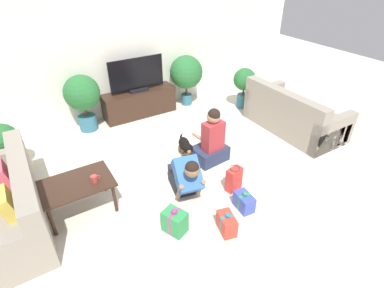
{
  "coord_description": "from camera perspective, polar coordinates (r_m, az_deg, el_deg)",
  "views": [
    {
      "loc": [
        -1.81,
        -2.94,
        2.85
      ],
      "look_at": [
        0.14,
        0.23,
        0.45
      ],
      "focal_mm": 28.0,
      "sensor_mm": 36.0,
      "label": 1
    }
  ],
  "objects": [
    {
      "name": "potted_plant_back_left",
      "position": [
        5.75,
        -20.13,
        8.56
      ],
      "size": [
        0.63,
        0.63,
        1.06
      ],
      "color": "#336B84",
      "rests_on": "ground_plane"
    },
    {
      "name": "potted_plant_corner_right",
      "position": [
        6.46,
        9.92,
        11.42
      ],
      "size": [
        0.46,
        0.46,
        0.85
      ],
      "color": "#336B84",
      "rests_on": "ground_plane"
    },
    {
      "name": "gift_box_a",
      "position": [
        3.71,
        6.62,
        -14.8
      ],
      "size": [
        0.23,
        0.31,
        0.29
      ],
      "rotation": [
        0.0,
        0.0,
        -0.24
      ],
      "color": "red",
      "rests_on": "ground_plane"
    },
    {
      "name": "gift_box_c",
      "position": [
        3.67,
        -3.31,
        -14.53
      ],
      "size": [
        0.29,
        0.33,
        0.35
      ],
      "rotation": [
        0.0,
        0.0,
        0.4
      ],
      "color": "#2D934C",
      "rests_on": "ground_plane"
    },
    {
      "name": "person_sitting",
      "position": [
        4.68,
        3.7,
        0.38
      ],
      "size": [
        0.55,
        0.51,
        0.93
      ],
      "rotation": [
        0.0,
        0.0,
        3.23
      ],
      "color": "#283351",
      "rests_on": "ground_plane"
    },
    {
      "name": "coffee_table",
      "position": [
        3.99,
        -21.14,
        -7.55
      ],
      "size": [
        0.88,
        0.59,
        0.47
      ],
      "color": "#382319",
      "rests_on": "ground_plane"
    },
    {
      "name": "tv_console",
      "position": [
        6.22,
        -9.94,
        7.72
      ],
      "size": [
        1.46,
        0.41,
        0.53
      ],
      "color": "#382319",
      "rests_on": "ground_plane"
    },
    {
      "name": "tv",
      "position": [
        6.01,
        -10.45,
        12.5
      ],
      "size": [
        1.09,
        0.2,
        0.66
      ],
      "color": "black",
      "rests_on": "tv_console"
    },
    {
      "name": "gift_bag_a",
      "position": [
        4.24,
        7.99,
        -6.63
      ],
      "size": [
        0.25,
        0.17,
        0.38
      ],
      "rotation": [
        0.0,
        0.0,
        0.19
      ],
      "color": "red",
      "rests_on": "ground_plane"
    },
    {
      "name": "wall_back",
      "position": [
        6.06,
        -13.77,
        17.08
      ],
      "size": [
        8.4,
        0.06,
        2.6
      ],
      "color": "white",
      "rests_on": "ground_plane"
    },
    {
      "name": "sofa_left",
      "position": [
        4.23,
        -32.34,
        -10.57
      ],
      "size": [
        0.94,
        1.8,
        0.84
      ],
      "rotation": [
        0.0,
        0.0,
        -1.57
      ],
      "color": "gray",
      "rests_on": "ground_plane"
    },
    {
      "name": "ground_plane",
      "position": [
        4.47,
        0.0,
        -6.75
      ],
      "size": [
        16.0,
        16.0,
        0.0
      ],
      "primitive_type": "plane",
      "color": "beige"
    },
    {
      "name": "potted_plant_back_right",
      "position": [
        6.45,
        -1.1,
        13.35
      ],
      "size": [
        0.69,
        0.69,
        1.07
      ],
      "color": "#336B84",
      "rests_on": "ground_plane"
    },
    {
      "name": "potted_plant_corner_left",
      "position": [
        5.17,
        -32.23,
        -0.08
      ],
      "size": [
        0.47,
        0.47,
        0.79
      ],
      "color": "#A36042",
      "rests_on": "ground_plane"
    },
    {
      "name": "sofa_right",
      "position": [
        5.88,
        18.61,
        5.17
      ],
      "size": [
        0.94,
        1.8,
        0.84
      ],
      "rotation": [
        0.0,
        0.0,
        1.57
      ],
      "color": "gray",
      "rests_on": "ground_plane"
    },
    {
      "name": "mug",
      "position": [
        3.87,
        -18.1,
        -6.32
      ],
      "size": [
        0.12,
        0.08,
        0.09
      ],
      "color": "#B23D38",
      "rests_on": "coffee_table"
    },
    {
      "name": "gift_box_b",
      "position": [
        4.01,
        9.86,
        -10.77
      ],
      "size": [
        0.2,
        0.29,
        0.28
      ],
      "rotation": [
        0.0,
        0.0,
        -0.09
      ],
      "color": "#3D51BC",
      "rests_on": "ground_plane"
    },
    {
      "name": "dog",
      "position": [
        4.82,
        -1.3,
        -0.31
      ],
      "size": [
        0.27,
        0.55,
        0.34
      ],
      "rotation": [
        0.0,
        0.0,
        6.02
      ],
      "color": "black",
      "rests_on": "ground_plane"
    },
    {
      "name": "person_kneeling",
      "position": [
        4.01,
        -1.25,
        -6.2
      ],
      "size": [
        0.47,
        0.78,
        0.75
      ],
      "rotation": [
        0.0,
        0.0,
        -0.22
      ],
      "color": "#23232D",
      "rests_on": "ground_plane"
    }
  ]
}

